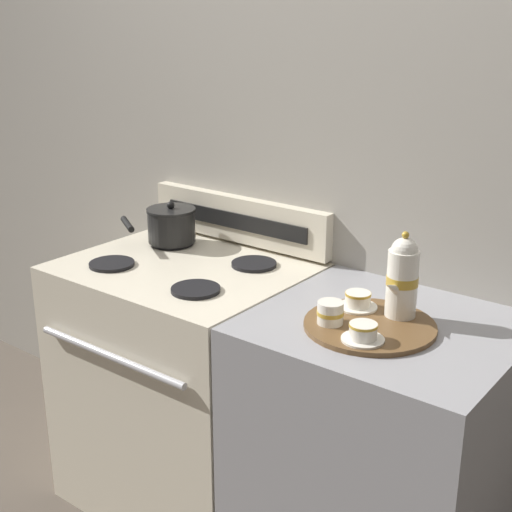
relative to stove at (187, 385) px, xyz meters
The scene contains 10 objects.
wall_back 0.82m from the stove, 43.89° to the left, with size 6.00×0.05×2.20m.
stove is the anchor object (origin of this frame).
control_panel 0.62m from the stove, 90.00° to the left, with size 0.77×0.05×0.16m.
side_counter 0.76m from the stove, ahead, with size 0.71×0.65×0.91m.
saucepan 0.58m from the stove, 143.17° to the left, with size 0.24×0.27×0.15m.
serving_tray 0.87m from the stove, ahead, with size 0.36×0.36×0.01m.
teapot 0.97m from the stove, ahead, with size 0.09×0.14×0.24m.
teacup_left 0.82m from the stove, ahead, with size 0.11×0.11×0.05m.
teacup_right 0.93m from the stove, 11.61° to the right, with size 0.11×0.11×0.05m.
creamer_jug 0.83m from the stove, 10.43° to the right, with size 0.07×0.07×0.06m.
Camera 1 is at (1.20, -1.63, 1.72)m, focal length 50.00 mm.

